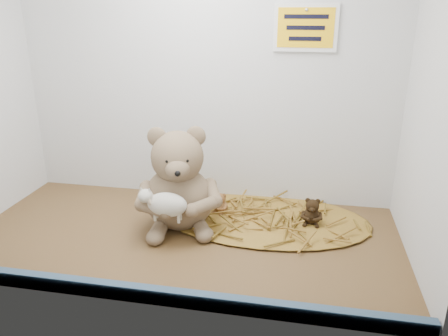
% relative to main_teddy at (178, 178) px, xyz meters
% --- Properties ---
extents(alcove_shell, '(1.20, 0.60, 0.90)m').
position_rel_main_teddy_xyz_m(alcove_shell, '(0.03, 0.02, 0.30)').
color(alcove_shell, '#492E19').
rests_on(alcove_shell, ground).
extents(front_rail, '(1.19, 0.02, 0.04)m').
position_rel_main_teddy_xyz_m(front_rail, '(0.03, -0.36, -0.13)').
color(front_rail, '#354A65').
rests_on(front_rail, shelf_floor).
extents(straw_bed, '(0.63, 0.36, 0.01)m').
position_rel_main_teddy_xyz_m(straw_bed, '(0.24, 0.08, -0.14)').
color(straw_bed, olive).
rests_on(straw_bed, shelf_floor).
extents(main_teddy, '(0.30, 0.31, 0.30)m').
position_rel_main_teddy_xyz_m(main_teddy, '(0.00, 0.00, 0.00)').
color(main_teddy, '#78604A').
rests_on(main_teddy, shelf_floor).
extents(toy_lamb, '(0.14, 0.09, 0.09)m').
position_rel_main_teddy_xyz_m(toy_lamb, '(-0.00, -0.11, -0.03)').
color(toy_lamb, beige).
rests_on(toy_lamb, main_teddy).
extents(mini_teddy_tan, '(0.07, 0.07, 0.07)m').
position_rel_main_teddy_xyz_m(mini_teddy_tan, '(0.11, 0.09, -0.10)').
color(mini_teddy_tan, '#956131').
rests_on(mini_teddy_tan, straw_bed).
extents(mini_teddy_brown, '(0.07, 0.07, 0.08)m').
position_rel_main_teddy_xyz_m(mini_teddy_brown, '(0.38, 0.07, -0.10)').
color(mini_teddy_brown, black).
rests_on(mini_teddy_brown, straw_bed).
extents(wall_sign, '(0.16, 0.01, 0.11)m').
position_rel_main_teddy_xyz_m(wall_sign, '(0.33, 0.23, 0.40)').
color(wall_sign, '#E2A50B').
rests_on(wall_sign, back_wall).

